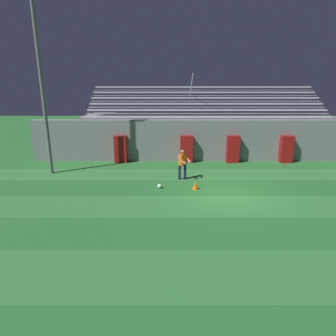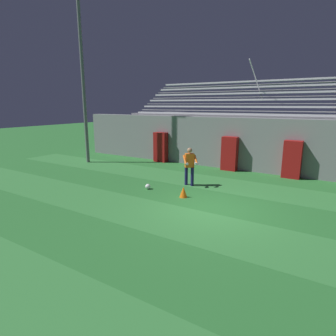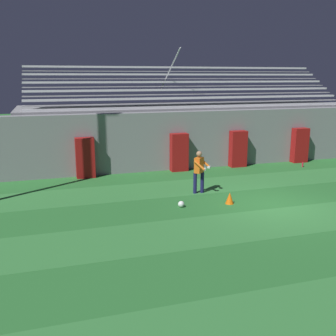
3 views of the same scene
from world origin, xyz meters
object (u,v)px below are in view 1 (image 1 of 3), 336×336
(soccer_ball, at_px, (159,186))
(traffic_cone, at_px, (195,185))
(padding_pillar_far_left, at_px, (120,149))
(floodlight_pole, at_px, (39,65))
(goalkeeper, at_px, (182,163))
(padding_pillar_gate_right, at_px, (232,149))
(water_bottle, at_px, (283,165))
(padding_pillar_far_right, at_px, (286,149))
(padding_pillar_gate_left, at_px, (186,149))

(soccer_ball, bearing_deg, traffic_cone, -4.48)
(padding_pillar_far_left, relative_size, floodlight_pole, 0.18)
(traffic_cone, bearing_deg, goalkeeper, 110.07)
(padding_pillar_far_left, bearing_deg, floodlight_pole, -145.54)
(padding_pillar_gate_right, distance_m, water_bottle, 3.36)
(goalkeeper, xyz_separation_m, traffic_cone, (0.57, -1.55, -0.74))
(water_bottle, bearing_deg, traffic_cone, -145.09)
(goalkeeper, height_order, water_bottle, goalkeeper)
(goalkeeper, bearing_deg, padding_pillar_far_right, 27.67)
(padding_pillar_gate_right, relative_size, soccer_ball, 8.23)
(padding_pillar_gate_right, xyz_separation_m, padding_pillar_far_right, (3.60, 0.00, 0.00))
(padding_pillar_gate_right, bearing_deg, padding_pillar_far_left, 180.00)
(traffic_cone, relative_size, water_bottle, 1.75)
(padding_pillar_far_right, height_order, soccer_ball, padding_pillar_far_right)
(padding_pillar_far_right, height_order, floodlight_pole, floodlight_pole)
(padding_pillar_gate_left, height_order, padding_pillar_gate_right, same)
(padding_pillar_gate_left, distance_m, padding_pillar_far_right, 6.71)
(padding_pillar_gate_right, height_order, goalkeeper, padding_pillar_gate_right)
(padding_pillar_far_right, xyz_separation_m, goalkeeper, (-7.16, -3.75, 0.05))
(floodlight_pole, distance_m, water_bottle, 15.58)
(padding_pillar_gate_left, relative_size, padding_pillar_far_left, 1.00)
(goalkeeper, xyz_separation_m, water_bottle, (6.65, 2.70, -0.83))
(padding_pillar_far_right, distance_m, water_bottle, 1.41)
(goalkeeper, height_order, soccer_ball, goalkeeper)
(padding_pillar_gate_right, height_order, padding_pillar_far_left, same)
(floodlight_pole, xyz_separation_m, goalkeeper, (7.67, -1.22, -5.11))
(padding_pillar_far_left, bearing_deg, water_bottle, -5.68)
(padding_pillar_far_left, xyz_separation_m, floodlight_pole, (-3.70, -2.54, 5.15))
(padding_pillar_far_left, relative_size, water_bottle, 7.55)
(floodlight_pole, xyz_separation_m, water_bottle, (14.33, 1.48, -5.94))
(padding_pillar_far_right, bearing_deg, goalkeeper, -152.33)
(padding_pillar_far_right, relative_size, floodlight_pole, 0.18)
(padding_pillar_far_left, bearing_deg, padding_pillar_far_right, 0.00)
(soccer_ball, distance_m, traffic_cone, 1.79)
(padding_pillar_far_left, distance_m, padding_pillar_far_right, 11.14)
(padding_pillar_gate_left, bearing_deg, water_bottle, -9.67)
(soccer_ball, xyz_separation_m, traffic_cone, (1.78, -0.14, 0.10))
(padding_pillar_gate_right, xyz_separation_m, padding_pillar_far_left, (-7.54, 0.00, 0.00))
(padding_pillar_gate_left, distance_m, padding_pillar_far_left, 4.43)
(padding_pillar_far_right, bearing_deg, padding_pillar_gate_right, 180.00)
(padding_pillar_far_left, height_order, water_bottle, padding_pillar_far_left)
(padding_pillar_far_right, height_order, traffic_cone, padding_pillar_far_right)
(padding_pillar_far_left, xyz_separation_m, water_bottle, (10.63, -1.06, -0.79))
(floodlight_pole, relative_size, water_bottle, 41.05)
(soccer_ball, height_order, traffic_cone, traffic_cone)
(padding_pillar_gate_left, bearing_deg, soccer_ball, -107.85)
(floodlight_pole, bearing_deg, padding_pillar_far_left, 34.46)
(padding_pillar_gate_right, xyz_separation_m, traffic_cone, (-2.99, -5.31, -0.70))
(floodlight_pole, distance_m, soccer_ball, 9.17)
(padding_pillar_gate_left, distance_m, water_bottle, 6.35)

